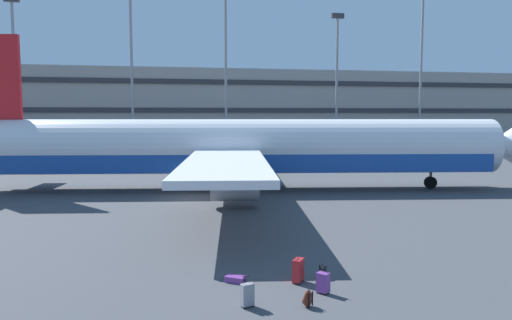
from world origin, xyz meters
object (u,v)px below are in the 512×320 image
Objects in this scene: suitcase_upright at (298,270)px; backpack_scuffed at (323,271)px; backpack_silver at (307,299)px; suitcase_red at (323,282)px; suitcase_laid_flat at (247,295)px; suitcase_navy at (235,279)px; airliner at (236,149)px.

suitcase_upright is 1.77× the size of backpack_scuffed.
backpack_scuffed is 2.67m from backpack_silver.
suitcase_red is 2.58m from suitcase_laid_flat.
backpack_silver reaches higher than backpack_scuffed.
suitcase_upright reaches higher than backpack_silver.
suitcase_navy is (-2.03, 0.44, -0.32)m from suitcase_upright.
suitcase_red is at bearing -31.48° from suitcase_navy.
backpack_scuffed is 0.91× the size of backpack_silver.
suitcase_upright is 1.18× the size of suitcase_navy.
suitcase_upright is at bearing -163.22° from backpack_scuffed.
airliner is at bearing 81.19° from suitcase_navy.
backpack_scuffed is (-0.04, -19.88, -2.80)m from airliner.
suitcase_upright is 1.05m from backpack_scuffed.
suitcase_upright is at bearing 113.83° from suitcase_red.
backpack_scuffed reaches higher than suitcase_navy.
suitcase_laid_flat is 1.74m from backpack_silver.
backpack_scuffed is at bearing 33.90° from suitcase_laid_flat.
backpack_silver is (-1.29, -2.34, 0.02)m from backpack_scuffed.
airliner is at bearing 87.09° from suitcase_upright.
airliner is at bearing 89.88° from backpack_scuffed.
suitcase_laid_flat reaches higher than suitcase_navy.
suitcase_laid_flat reaches higher than backpack_silver.
suitcase_laid_flat is at bearing 169.35° from backpack_silver.
airliner is 22.43m from backpack_silver.
suitcase_laid_flat is 2.18m from suitcase_navy.
airliner is 88.15× the size of backpack_scuffed.
backpack_silver is at bearing -55.11° from suitcase_navy.
suitcase_laid_flat is at bearing -97.90° from airliner.
suitcase_laid_flat reaches higher than suitcase_upright.
airliner is at bearing 88.55° from suitcase_red.
backpack_silver is (-0.31, -2.04, -0.18)m from suitcase_upright.
backpack_scuffed is (0.98, 0.30, -0.20)m from suitcase_upright.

